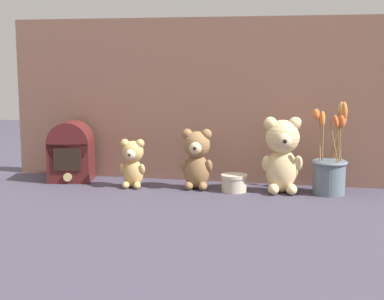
{
  "coord_description": "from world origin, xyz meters",
  "views": [
    {
      "loc": [
        0.43,
        -1.95,
        0.45
      ],
      "look_at": [
        0.0,
        0.02,
        0.14
      ],
      "focal_mm": 55.0,
      "sensor_mm": 36.0,
      "label": 1
    }
  ],
  "objects_px": {
    "teddy_bear_small": "(132,162)",
    "teddy_bear_medium": "(197,158)",
    "flower_vase": "(330,170)",
    "vintage_radio": "(71,151)",
    "decorative_tin_tall": "(234,183)",
    "teddy_bear_large": "(282,153)"
  },
  "relations": [
    {
      "from": "teddy_bear_small",
      "to": "flower_vase",
      "type": "relative_size",
      "value": 0.55
    },
    {
      "from": "teddy_bear_medium",
      "to": "flower_vase",
      "type": "height_order",
      "value": "flower_vase"
    },
    {
      "from": "teddy_bear_small",
      "to": "vintage_radio",
      "type": "bearing_deg",
      "value": 165.95
    },
    {
      "from": "teddy_bear_small",
      "to": "teddy_bear_large",
      "type": "bearing_deg",
      "value": 3.54
    },
    {
      "from": "vintage_radio",
      "to": "decorative_tin_tall",
      "type": "bearing_deg",
      "value": -4.63
    },
    {
      "from": "teddy_bear_small",
      "to": "teddy_bear_medium",
      "type": "bearing_deg",
      "value": 7.23
    },
    {
      "from": "teddy_bear_small",
      "to": "vintage_radio",
      "type": "height_order",
      "value": "vintage_radio"
    },
    {
      "from": "teddy_bear_large",
      "to": "teddy_bear_small",
      "type": "xyz_separation_m",
      "value": [
        -0.52,
        -0.03,
        -0.05
      ]
    },
    {
      "from": "teddy_bear_large",
      "to": "teddy_bear_small",
      "type": "distance_m",
      "value": 0.52
    },
    {
      "from": "flower_vase",
      "to": "vintage_radio",
      "type": "bearing_deg",
      "value": 178.82
    },
    {
      "from": "teddy_bear_medium",
      "to": "decorative_tin_tall",
      "type": "distance_m",
      "value": 0.16
    },
    {
      "from": "flower_vase",
      "to": "vintage_radio",
      "type": "xyz_separation_m",
      "value": [
        -0.94,
        0.02,
        0.03
      ]
    },
    {
      "from": "vintage_radio",
      "to": "decorative_tin_tall",
      "type": "height_order",
      "value": "vintage_radio"
    },
    {
      "from": "teddy_bear_large",
      "to": "flower_vase",
      "type": "xyz_separation_m",
      "value": [
        0.16,
        0.01,
        -0.05
      ]
    },
    {
      "from": "teddy_bear_medium",
      "to": "flower_vase",
      "type": "xyz_separation_m",
      "value": [
        0.45,
        0.02,
        -0.03
      ]
    },
    {
      "from": "teddy_bear_medium",
      "to": "teddy_bear_small",
      "type": "xyz_separation_m",
      "value": [
        -0.23,
        -0.03,
        -0.02
      ]
    },
    {
      "from": "teddy_bear_small",
      "to": "vintage_radio",
      "type": "distance_m",
      "value": 0.27
    },
    {
      "from": "decorative_tin_tall",
      "to": "flower_vase",
      "type": "bearing_deg",
      "value": 5.56
    },
    {
      "from": "teddy_bear_large",
      "to": "teddy_bear_medium",
      "type": "relative_size",
      "value": 1.23
    },
    {
      "from": "teddy_bear_large",
      "to": "decorative_tin_tall",
      "type": "distance_m",
      "value": 0.19
    },
    {
      "from": "flower_vase",
      "to": "teddy_bear_small",
      "type": "bearing_deg",
      "value": -176.13
    },
    {
      "from": "teddy_bear_small",
      "to": "vintage_radio",
      "type": "xyz_separation_m",
      "value": [
        -0.26,
        0.07,
        0.02
      ]
    }
  ]
}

